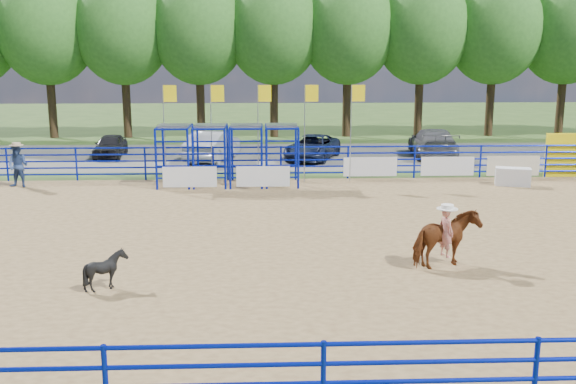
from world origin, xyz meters
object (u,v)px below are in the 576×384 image
(spectator_cowboy, at_px, (18,165))
(car_d, at_px, (433,143))
(car_a, at_px, (110,146))
(horse_and_rider, at_px, (446,236))
(announcer_table, at_px, (513,177))
(car_c, at_px, (312,147))
(calf, at_px, (106,270))
(car_b, at_px, (213,146))

(spectator_cowboy, distance_m, car_d, 20.91)
(car_a, bearing_deg, horse_and_rider, -58.11)
(car_a, bearing_deg, announcer_table, -26.93)
(car_c, bearing_deg, calf, -87.76)
(car_a, height_order, car_d, car_d)
(car_b, bearing_deg, horse_and_rider, 126.10)
(horse_and_rider, bearing_deg, car_b, 112.03)
(car_b, height_order, car_d, car_b)
(calf, height_order, car_c, car_c)
(horse_and_rider, bearing_deg, announcer_table, 60.92)
(car_a, xyz_separation_m, car_d, (17.60, -0.77, 0.17))
(spectator_cowboy, height_order, car_c, spectator_cowboy)
(car_b, bearing_deg, car_d, -162.31)
(announcer_table, xyz_separation_m, car_c, (-7.91, 7.60, 0.26))
(announcer_table, distance_m, car_c, 10.98)
(calf, bearing_deg, car_b, 8.75)
(horse_and_rider, xyz_separation_m, car_a, (-12.98, 19.52, -0.22))
(spectator_cowboy, distance_m, car_c, 14.69)
(announcer_table, distance_m, car_b, 15.12)
(car_d, bearing_deg, horse_and_rider, 82.43)
(horse_and_rider, xyz_separation_m, calf, (-8.34, -1.27, -0.36))
(car_d, bearing_deg, car_a, 3.77)
(calf, height_order, car_a, car_a)
(horse_and_rider, bearing_deg, calf, -171.36)
(car_c, bearing_deg, spectator_cowboy, -130.78)
(spectator_cowboy, distance_m, car_a, 8.61)
(car_a, relative_size, car_b, 0.76)
(announcer_table, distance_m, car_a, 20.88)
(announcer_table, height_order, car_a, car_a)
(car_c, bearing_deg, announcer_table, -23.61)
(car_a, bearing_deg, calf, -79.15)
(announcer_table, distance_m, car_d, 8.23)
(announcer_table, relative_size, calf, 1.51)
(spectator_cowboy, xyz_separation_m, car_a, (1.87, 8.40, -0.32))
(car_b, bearing_deg, calf, 100.94)
(horse_and_rider, relative_size, calf, 2.45)
(car_c, xyz_separation_m, car_d, (6.62, 0.52, 0.14))
(car_a, bearing_deg, car_d, -4.23)
(spectator_cowboy, relative_size, car_a, 0.51)
(car_c, distance_m, car_d, 6.64)
(calf, xyz_separation_m, car_d, (12.96, 20.02, 0.31))
(spectator_cowboy, bearing_deg, car_a, 77.45)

